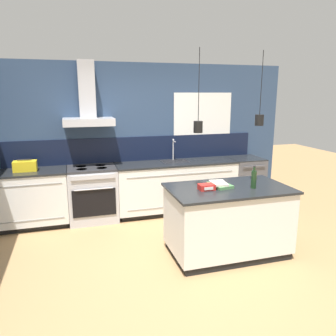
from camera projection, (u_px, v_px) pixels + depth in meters
ground_plane at (169, 260)px, 4.19m from camera, size 16.00×16.00×0.00m
wall_back at (134, 136)px, 5.75m from camera, size 5.60×2.09×2.60m
counter_run_left at (30, 199)px, 5.17m from camera, size 1.17×0.64×0.91m
counter_run_sink at (176, 186)px, 5.85m from camera, size 2.15×0.64×1.29m
oven_range at (93, 194)px, 5.44m from camera, size 0.78×0.66×0.91m
dishwasher at (244, 181)px, 6.23m from camera, size 0.59×0.65×0.91m
kitchen_island at (227, 220)px, 4.29m from camera, size 1.55×0.91×0.91m
bottle_on_island at (254, 179)px, 4.13m from camera, size 0.07×0.07×0.29m
book_stack at (219, 184)px, 4.21m from camera, size 0.27×0.35×0.06m
red_supply_box at (207, 187)px, 4.07m from camera, size 0.20×0.14×0.07m
yellow_toolbox at (25, 166)px, 5.05m from camera, size 0.34×0.18×0.19m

